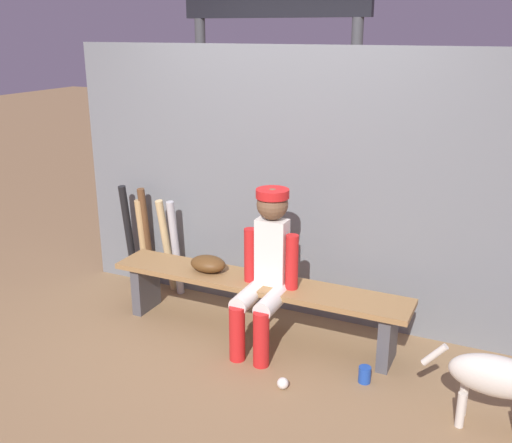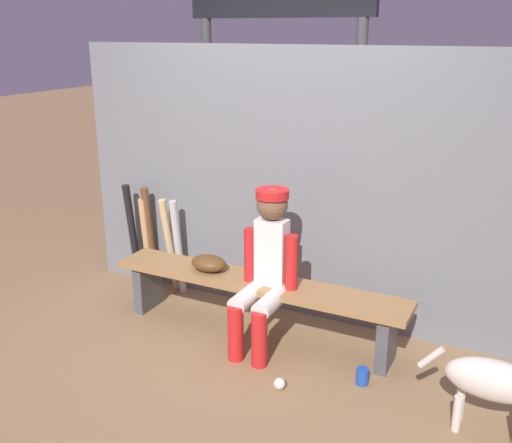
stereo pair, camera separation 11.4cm
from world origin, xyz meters
TOP-DOWN VIEW (x-y plane):
  - ground_plane at (0.00, 0.00)m, footprint 30.00×30.00m
  - chainlink_fence at (0.00, 0.48)m, footprint 3.60×0.03m
  - dugout_bench at (0.00, 0.00)m, footprint 2.26×0.36m
  - player_seated at (0.12, -0.11)m, footprint 0.41×0.55m
  - baseball_glove at (-0.40, 0.00)m, footprint 0.28×0.20m
  - bat_aluminum_silver at (-0.90, 0.33)m, footprint 0.09×0.16m
  - bat_wood_natural at (-1.00, 0.35)m, footprint 0.09×0.21m
  - bat_wood_dark at (-1.22, 0.38)m, footprint 0.08×0.15m
  - bat_wood_tan at (-1.25, 0.36)m, footprint 0.07×0.14m
  - bat_aluminum_black at (-1.38, 0.34)m, footprint 0.07×0.17m
  - baseball at (0.45, -0.57)m, footprint 0.07×0.07m
  - cup_on_ground at (0.90, -0.28)m, footprint 0.08×0.08m
  - cup_on_bench at (-0.01, 0.02)m, footprint 0.08×0.08m
  - scoreboard at (-0.48, 1.53)m, footprint 2.04×0.27m
  - dog at (1.73, -0.43)m, footprint 0.84×0.20m

SIDE VIEW (x-z plane):
  - ground_plane at x=0.00m, z-range 0.00..0.00m
  - baseball at x=0.45m, z-range 0.00..0.07m
  - cup_on_ground at x=0.90m, z-range 0.00..0.11m
  - dog at x=1.73m, z-range 0.09..0.58m
  - dugout_bench at x=0.00m, z-range 0.12..0.56m
  - bat_wood_tan at x=-1.25m, z-range 0.00..0.81m
  - bat_wood_natural at x=-1.00m, z-range 0.00..0.84m
  - bat_aluminum_silver at x=-0.90m, z-range 0.00..0.84m
  - bat_wood_dark at x=-1.22m, z-range 0.00..0.91m
  - bat_aluminum_black at x=-1.38m, z-range 0.00..0.92m
  - cup_on_bench at x=-0.01m, z-range 0.44..0.55m
  - baseball_glove at x=-0.40m, z-range 0.44..0.56m
  - player_seated at x=0.12m, z-range 0.05..1.19m
  - chainlink_fence at x=0.00m, z-range 0.00..2.07m
  - scoreboard at x=-0.48m, z-range 0.67..4.16m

